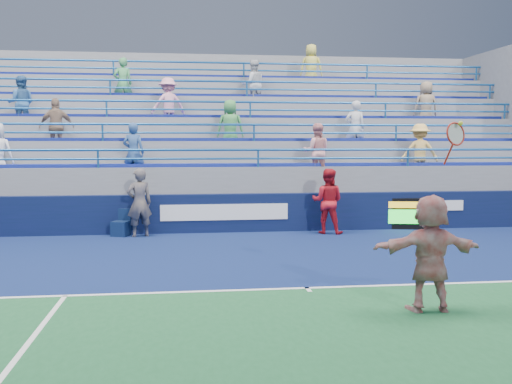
{
  "coord_description": "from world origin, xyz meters",
  "views": [
    {
      "loc": [
        -2.1,
        -9.6,
        2.57
      ],
      "look_at": [
        -0.59,
        2.5,
        1.5
      ],
      "focal_mm": 40.0,
      "sensor_mm": 36.0,
      "label": 1
    }
  ],
  "objects": [
    {
      "name": "ground",
      "position": [
        0.0,
        0.0,
        0.0
      ],
      "size": [
        120.0,
        120.0,
        0.0
      ],
      "primitive_type": "plane",
      "color": "#333538"
    },
    {
      "name": "sponsor_wall",
      "position": [
        0.0,
        6.5,
        0.55
      ],
      "size": [
        18.0,
        0.32,
        1.1
      ],
      "color": "#091432",
      "rests_on": "ground"
    },
    {
      "name": "bleacher_stand",
      "position": [
        -0.01,
        10.27,
        1.54
      ],
      "size": [
        18.0,
        5.6,
        6.13
      ],
      "color": "slate",
      "rests_on": "ground"
    },
    {
      "name": "serve_speed_board",
      "position": [
        4.21,
        6.36,
        0.47
      ],
      "size": [
        1.35,
        0.39,
        0.93
      ],
      "color": "black",
      "rests_on": "ground"
    },
    {
      "name": "judge_chair",
      "position": [
        -3.86,
        6.16,
        0.24
      ],
      "size": [
        0.54,
        0.55,
        0.75
      ],
      "color": "#0D1D3F",
      "rests_on": "ground"
    },
    {
      "name": "tennis_player",
      "position": [
        1.56,
        -1.51,
        0.9
      ],
      "size": [
        1.68,
        0.59,
        2.88
      ],
      "color": "silver",
      "rests_on": "ground"
    },
    {
      "name": "line_judge",
      "position": [
        -3.33,
        5.97,
        0.93
      ],
      "size": [
        0.79,
        0.64,
        1.87
      ],
      "primitive_type": "imported",
      "rotation": [
        0.0,
        0.0,
        3.46
      ],
      "color": "#151D3C",
      "rests_on": "ground"
    },
    {
      "name": "ball_girl",
      "position": [
        1.86,
        5.9,
        0.92
      ],
      "size": [
        1.09,
        0.99,
        1.84
      ],
      "primitive_type": "imported",
      "rotation": [
        0.0,
        0.0,
        2.74
      ],
      "color": "#B51420",
      "rests_on": "ground"
    }
  ]
}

